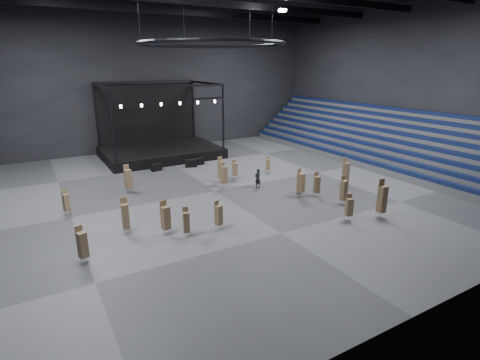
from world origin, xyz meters
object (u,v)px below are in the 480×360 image
stage (159,145)px  chair_stack_15 (125,216)px  chair_stack_0 (382,198)px  chair_stack_14 (165,217)px  chair_stack_8 (224,174)px  crew_member (299,186)px  flight_case_mid (191,163)px  chair_stack_16 (349,207)px  chair_stack_7 (82,244)px  chair_stack_10 (301,182)px  flight_case_left (156,167)px  chair_stack_6 (268,164)px  chair_stack_9 (221,169)px  chair_stack_13 (218,215)px  chair_stack_11 (128,178)px  chair_stack_4 (344,190)px  flight_case_right (199,161)px  man_center (258,178)px  chair_stack_2 (346,172)px  chair_stack_5 (66,202)px  chair_stack_12 (235,169)px  chair_stack_3 (317,184)px

stage → chair_stack_15: (-9.43, -21.29, -0.10)m
chair_stack_0 → chair_stack_14: (-15.40, 5.41, -0.27)m
chair_stack_8 → crew_member: bearing=-57.2°
flight_case_mid → chair_stack_14: 17.82m
chair_stack_16 → chair_stack_7: bearing=-167.1°
stage → flight_case_mid: 7.36m
chair_stack_15 → chair_stack_16: bearing=-19.0°
chair_stack_10 → chair_stack_15: size_ratio=0.99×
stage → crew_member: size_ratio=9.40×
chair_stack_7 → crew_member: size_ratio=1.60×
chair_stack_15 → chair_stack_16: chair_stack_15 is taller
flight_case_left → chair_stack_14: (-4.49, -16.10, 0.92)m
chair_stack_6 → chair_stack_9: (-5.94, -0.37, 0.39)m
crew_member → chair_stack_7: bearing=104.7°
chair_stack_9 → chair_stack_7: bearing=-142.1°
chair_stack_13 → chair_stack_0: bearing=-41.3°
stage → crew_member: bearing=-72.8°
chair_stack_11 → chair_stack_16: 19.58m
chair_stack_6 → chair_stack_0: bearing=-62.8°
chair_stack_4 → chair_stack_6: bearing=90.6°
stage → chair_stack_4: (7.91, -24.67, -0.17)m
flight_case_right → man_center: 10.81m
man_center → chair_stack_6: bearing=-147.2°
chair_stack_4 → chair_stack_10: size_ratio=0.96×
flight_case_left → flight_case_mid: size_ratio=0.87×
chair_stack_15 → crew_member: 15.86m
chair_stack_2 → chair_stack_7: 24.28m
flight_case_left → chair_stack_13: bearing=-93.1°
chair_stack_4 → chair_stack_5: (-20.55, 9.15, -0.20)m
chair_stack_12 → crew_member: bearing=-64.4°
flight_case_left → chair_stack_0: 24.15m
flight_case_mid → chair_stack_8: size_ratio=0.52×
chair_stack_6 → chair_stack_10: size_ratio=0.67×
stage → flight_case_left: bearing=-111.0°
flight_case_left → chair_stack_4: size_ratio=0.45×
chair_stack_10 → chair_stack_12: bearing=87.6°
chair_stack_5 → chair_stack_7: (-0.01, -8.58, 0.16)m
flight_case_mid → chair_stack_0: chair_stack_0 is taller
chair_stack_16 → chair_stack_11: bearing=154.0°
chair_stack_3 → chair_stack_15: (-16.69, 0.76, 0.18)m
flight_case_left → chair_stack_7: 20.11m
chair_stack_12 → chair_stack_15: 15.02m
chair_stack_0 → chair_stack_7: (-20.98, 4.12, -0.33)m
man_center → chair_stack_8: bearing=-43.5°
chair_stack_10 → chair_stack_14: chair_stack_10 is taller
chair_stack_3 → chair_stack_9: 9.76m
chair_stack_2 → chair_stack_13: (-14.99, -2.57, -0.32)m
stage → flight_case_right: size_ratio=12.08×
flight_case_right → crew_member: (3.77, -14.05, 0.36)m
flight_case_left → chair_stack_14: size_ratio=0.46×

